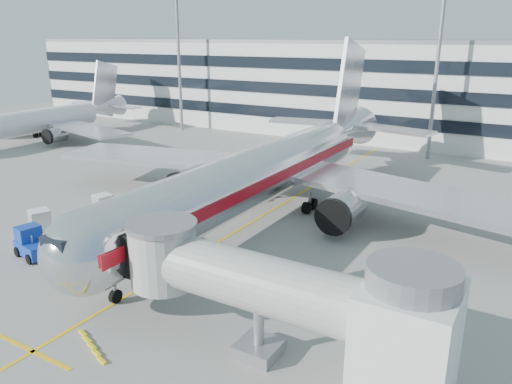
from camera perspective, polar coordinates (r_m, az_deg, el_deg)
The scene contains 15 objects.
ground at distance 38.73m, azimuth -7.13°, elevation -7.35°, with size 180.00×180.00×0.00m, color gray.
lead_in_line at distance 46.37m, azimuth 0.44°, elevation -2.95°, with size 0.25×70.00×0.01m, color #E9B60C.
stop_bar at distance 30.42m, azimuth -24.15°, elevation -16.30°, with size 6.00×0.25×0.01m, color #E9B60C.
main_jet at distance 46.52m, azimuth 1.52°, elevation 2.58°, with size 50.95×48.70×16.06m.
jet_bridge at distance 25.04m, azimuth 3.71°, elevation -11.91°, with size 17.80×4.50×7.00m.
terminal at distance 88.65m, azimuth 16.66°, elevation 11.28°, with size 150.00×24.25×15.60m.
light_mast_west at distance 89.90m, azimuth -8.87°, elevation 16.39°, with size 2.40×1.20×25.45m.
light_mast_centre at distance 70.93m, azimuth 20.20°, elevation 15.36°, with size 2.40×1.20×25.45m.
second_jet at distance 88.01m, azimuth -23.80°, elevation 7.46°, with size 38.21×36.52×12.04m.
belt_loader at distance 40.99m, azimuth -12.73°, elevation -5.13°, with size 5.46×2.99×2.55m.
baggage_tug at distance 41.83m, azimuth -24.21°, elevation -5.40°, with size 3.37×2.48×2.32m.
cargo_container_left at distance 47.42m, azimuth -23.48°, elevation -2.89°, with size 2.10×2.10×1.71m.
cargo_container_right at distance 50.01m, azimuth -17.08°, elevation -1.21°, with size 1.88×1.88×1.65m.
cargo_container_front at distance 42.67m, azimuth -23.87°, elevation -5.12°, with size 1.75×1.75×1.74m.
ramp_worker at distance 39.19m, azimuth -17.09°, elevation -6.22°, with size 0.68×0.45×1.87m, color #A5F019.
Camera 1 is at (21.98, -27.53, 16.10)m, focal length 35.00 mm.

